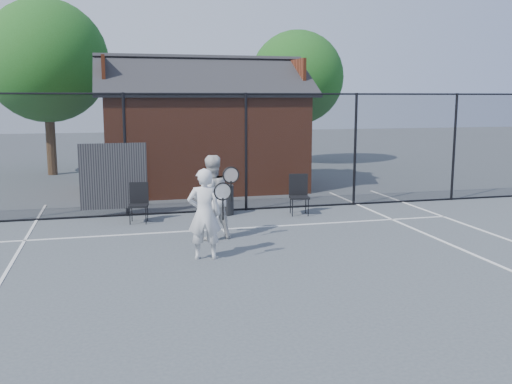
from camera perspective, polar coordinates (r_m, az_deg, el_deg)
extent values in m
plane|color=#42484C|center=(9.81, 0.08, -7.64)|extent=(80.00, 80.00, 0.00)
cube|color=silver|center=(12.64, -3.31, -3.73)|extent=(11.00, 0.06, 0.01)
cube|color=silver|center=(12.49, -3.18, -3.88)|extent=(0.06, 0.30, 0.01)
cylinder|color=black|center=(14.15, -12.93, 3.60)|extent=(0.07, 0.07, 3.00)
cylinder|color=black|center=(14.54, -1.00, 3.99)|extent=(0.07, 0.07, 3.00)
cylinder|color=black|center=(15.50, 9.88, 4.19)|extent=(0.07, 0.07, 3.00)
cylinder|color=black|center=(16.95, 19.20, 4.24)|extent=(0.07, 0.07, 3.00)
cylinder|color=black|center=(14.27, -4.99, 9.76)|extent=(22.00, 0.04, 0.04)
cylinder|color=black|center=(14.56, -4.82, -1.89)|extent=(22.00, 0.04, 0.04)
cube|color=black|center=(14.34, -4.90, 3.88)|extent=(22.00, 3.00, 0.01)
cube|color=black|center=(14.19, -14.06, 1.54)|extent=(1.60, 0.04, 1.60)
cube|color=maroon|center=(18.36, -5.42, 5.08)|extent=(6.00, 4.00, 3.00)
cube|color=black|center=(17.33, -5.00, 11.56)|extent=(6.50, 2.36, 1.32)
cube|color=black|center=(19.30, -5.99, 11.32)|extent=(6.50, 2.36, 1.32)
cube|color=maroon|center=(18.09, -14.97, 11.19)|extent=(0.10, 2.80, 1.06)
cube|color=maroon|center=(19.00, 3.48, 11.39)|extent=(0.10, 2.80, 1.06)
cylinder|color=#382216|center=(22.74, -19.82, 4.80)|extent=(0.36, 0.36, 2.52)
sphere|color=#1C4C15|center=(22.72, -20.24, 12.20)|extent=(4.48, 4.48, 4.48)
cylinder|color=#382216|center=(24.91, 4.06, 5.36)|extent=(0.36, 0.36, 2.23)
sphere|color=#1C4C15|center=(24.86, 4.13, 11.35)|extent=(3.97, 3.97, 3.97)
imported|color=silver|center=(10.23, -5.19, -2.20)|extent=(0.65, 0.48, 1.65)
torus|color=black|center=(9.88, -3.35, 0.06)|extent=(0.32, 0.03, 0.32)
cylinder|color=black|center=(9.93, -3.33, -1.69)|extent=(0.03, 0.03, 0.40)
imported|color=silver|center=(11.64, -4.53, -0.55)|extent=(1.00, 0.88, 1.74)
torus|color=black|center=(11.29, -2.53, 1.71)|extent=(0.34, 0.03, 0.34)
cylinder|color=black|center=(11.34, -2.52, 0.09)|extent=(0.03, 0.03, 0.42)
cube|color=black|center=(13.47, -11.68, -1.15)|extent=(0.50, 0.52, 0.91)
cube|color=black|center=(14.12, 4.35, -0.34)|extent=(0.55, 0.56, 0.98)
cylinder|color=black|center=(14.16, -3.29, -0.79)|extent=(0.58, 0.58, 0.74)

